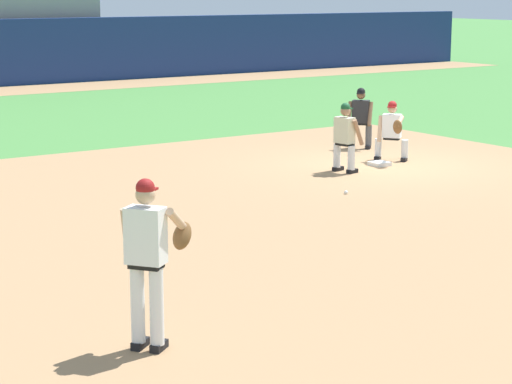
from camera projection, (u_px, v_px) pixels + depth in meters
name	position (u px, v px, depth m)	size (l,w,h in m)	color
ground_plane	(379.00, 166.00, 21.63)	(160.00, 160.00, 0.00)	#47843D
infield_dirt_patch	(303.00, 226.00, 16.12)	(18.00, 18.00, 0.01)	#A87F56
warning_track_strip	(30.00, 90.00, 37.81)	(48.00, 3.20, 0.01)	#A87F56
first_base_bag	(379.00, 164.00, 21.62)	(0.38, 0.38, 0.09)	white
baseball	(346.00, 192.00, 18.63)	(0.07, 0.07, 0.07)	white
pitcher	(149.00, 253.00, 10.43)	(0.85, 0.57, 1.86)	black
first_baseman	(392.00, 128.00, 22.07)	(0.79, 1.06, 1.34)	black
baserunner	(345.00, 135.00, 20.71)	(0.50, 0.63, 1.46)	black
umpire	(361.00, 116.00, 23.81)	(0.66, 0.68, 1.46)	black
outfield_wall	(9.00, 52.00, 39.17)	(48.00, 0.50, 2.60)	navy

